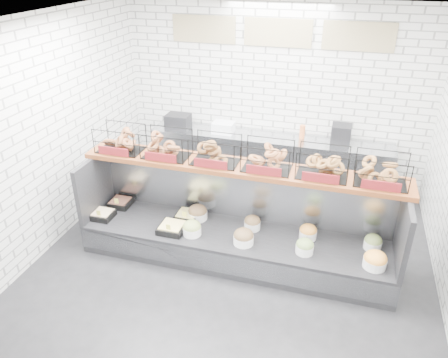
% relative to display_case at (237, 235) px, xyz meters
% --- Properties ---
extents(ground, '(5.50, 5.50, 0.00)m').
position_rel_display_case_xyz_m(ground, '(-0.01, -0.34, -0.33)').
color(ground, black).
rests_on(ground, ground).
extents(room_shell, '(5.02, 5.51, 3.01)m').
position_rel_display_case_xyz_m(room_shell, '(-0.01, 0.26, 1.73)').
color(room_shell, silver).
rests_on(room_shell, ground).
extents(display_case, '(4.00, 0.90, 1.20)m').
position_rel_display_case_xyz_m(display_case, '(0.00, 0.00, 0.00)').
color(display_case, black).
rests_on(display_case, ground).
extents(bagel_shelf, '(4.10, 0.50, 0.40)m').
position_rel_display_case_xyz_m(bagel_shelf, '(-0.01, 0.18, 1.06)').
color(bagel_shelf, '#532611').
rests_on(bagel_shelf, display_case).
extents(prep_counter, '(4.00, 0.60, 1.20)m').
position_rel_display_case_xyz_m(prep_counter, '(-0.02, 2.09, 0.14)').
color(prep_counter, '#93969B').
rests_on(prep_counter, ground).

